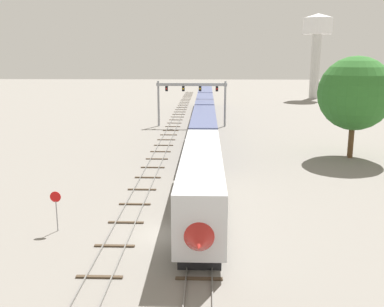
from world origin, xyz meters
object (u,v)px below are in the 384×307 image
Objects in this scene: passenger_train at (204,119)px; trackside_tree_left at (355,93)px; signal_gantry at (192,93)px; stop_sign at (56,205)px; trackside_tree_mid at (354,93)px; water_tower at (317,35)px.

trackside_tree_left reaches higher than passenger_train.
stop_sign is (-7.75, -46.52, -3.83)m from signal_gantry.
trackside_tree_left is 1.03× the size of trackside_tree_mid.
signal_gantry is 4.20× the size of stop_sign.
trackside_tree_mid reaches higher than passenger_train.
water_tower reaches higher than signal_gantry.
trackside_tree_mid is (-13.14, -73.83, -10.04)m from water_tower.
water_tower is at bearing 79.91° from trackside_tree_mid.
trackside_tree_left is (-13.34, -74.72, -10.05)m from water_tower.
signal_gantry is 30.65m from trackside_tree_left.
stop_sign is (-40.97, -97.99, -15.86)m from water_tower.
trackside_tree_left is 0.92m from trackside_tree_mid.
stop_sign is 37.31m from trackside_tree_mid.
signal_gantry is 1.01× the size of trackside_tree_left.
signal_gantry is at bearing 80.54° from stop_sign.
water_tower is 2.01× the size of trackside_tree_mid.
passenger_train is at bearing 74.96° from stop_sign.
trackside_tree_mid is (20.08, -22.36, 1.98)m from signal_gantry.
passenger_train is 69.86m from water_tower.
trackside_tree_left reaches higher than stop_sign.
trackside_tree_mid is at bearing -100.09° from water_tower.
passenger_train is 7.27× the size of signal_gantry.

